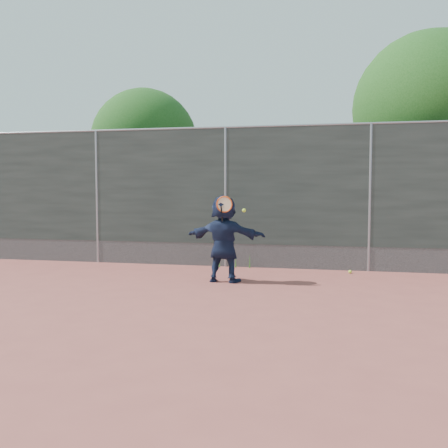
# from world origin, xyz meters

# --- Properties ---
(ground) EXTENTS (80.00, 80.00, 0.00)m
(ground) POSITION_xyz_m (0.00, 0.00, 0.00)
(ground) COLOR #9E4C42
(ground) RESTS_ON ground
(player) EXTENTS (1.50, 0.59, 1.58)m
(player) POSITION_xyz_m (0.35, 1.74, 0.79)
(player) COLOR #16213E
(player) RESTS_ON ground
(ball_ground) EXTENTS (0.07, 0.07, 0.07)m
(ball_ground) POSITION_xyz_m (2.62, 3.13, 0.03)
(ball_ground) COLOR #C2EF35
(ball_ground) RESTS_ON ground
(fence) EXTENTS (20.00, 0.06, 3.03)m
(fence) POSITION_xyz_m (-0.00, 3.50, 1.58)
(fence) COLOR #38423D
(fence) RESTS_ON ground
(swing_action) EXTENTS (0.52, 0.17, 0.51)m
(swing_action) POSITION_xyz_m (0.43, 1.55, 1.39)
(swing_action) COLOR #D84B14
(swing_action) RESTS_ON ground
(tree_right) EXTENTS (3.78, 3.60, 5.39)m
(tree_right) POSITION_xyz_m (4.68, 5.75, 3.49)
(tree_right) COLOR #382314
(tree_right) RESTS_ON ground
(tree_left) EXTENTS (3.15, 3.00, 4.53)m
(tree_left) POSITION_xyz_m (-2.85, 6.55, 2.94)
(tree_left) COLOR #382314
(tree_left) RESTS_ON ground
(weed_clump) EXTENTS (0.68, 0.07, 0.30)m
(weed_clump) POSITION_xyz_m (0.29, 3.38, 0.13)
(weed_clump) COLOR #387226
(weed_clump) RESTS_ON ground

